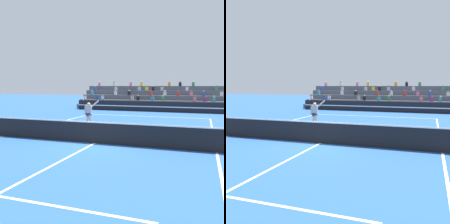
% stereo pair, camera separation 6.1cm
% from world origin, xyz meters
% --- Properties ---
extents(ground_plane, '(120.00, 120.00, 0.00)m').
position_xyz_m(ground_plane, '(0.00, 0.00, 0.00)').
color(ground_plane, '#285699').
extents(court_lines, '(11.10, 23.90, 0.01)m').
position_xyz_m(court_lines, '(0.00, 0.00, 0.00)').
color(court_lines, white).
rests_on(court_lines, ground).
extents(tennis_net, '(12.00, 0.10, 1.10)m').
position_xyz_m(tennis_net, '(0.00, 0.00, 0.54)').
color(tennis_net, '#2D6B38').
rests_on(tennis_net, ground).
extents(sponsor_banner_wall, '(18.00, 0.26, 1.10)m').
position_xyz_m(sponsor_banner_wall, '(0.00, 16.47, 0.55)').
color(sponsor_banner_wall, black).
rests_on(sponsor_banner_wall, ground).
extents(bleacher_stand, '(19.47, 4.75, 3.38)m').
position_xyz_m(bleacher_stand, '(0.00, 20.27, 1.02)').
color(bleacher_stand, '#4C515B').
rests_on(bleacher_stand, ground).
extents(tennis_player, '(1.40, 0.33, 2.24)m').
position_xyz_m(tennis_player, '(-1.98, 3.79, 0.98)').
color(tennis_player, beige).
rests_on(tennis_player, ground).
extents(tennis_ball, '(0.07, 0.07, 0.07)m').
position_xyz_m(tennis_ball, '(3.42, 5.03, 0.03)').
color(tennis_ball, '#C6DB33').
rests_on(tennis_ball, ground).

